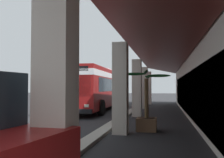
{
  "coord_description": "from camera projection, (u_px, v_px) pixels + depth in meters",
  "views": [
    {
      "loc": [
        16.93,
        5.37,
        1.74
      ],
      "look_at": [
        1.94,
        2.06,
        2.31
      ],
      "focal_mm": 38.35,
      "sensor_mm": 36.0,
      "label": 1
    }
  ],
  "objects": [
    {
      "name": "transit_bus",
      "position": [
        96.0,
        86.0,
        18.82
      ],
      "size": [
        11.28,
        3.06,
        3.34
      ],
      "color": "maroon",
      "rests_on": "ground"
    },
    {
      "name": "parked_suv_tan",
      "position": [
        63.0,
        95.0,
        24.87
      ],
      "size": [
        4.84,
        2.28,
        1.97
      ],
      "color": "#9E845B",
      "rests_on": "ground"
    },
    {
      "name": "curb_strip",
      "position": [
        125.0,
        115.0,
        14.58
      ],
      "size": [
        33.17,
        0.5,
        0.12
      ],
      "primitive_type": "cube",
      "color": "#9E998E",
      "rests_on": "ground"
    },
    {
      "name": "potted_palm",
      "position": [
        147.0,
        115.0,
        9.68
      ],
      "size": [
        1.67,
        1.97,
        2.46
      ],
      "color": "brown",
      "rests_on": "ground"
    },
    {
      "name": "ground",
      "position": [
        205.0,
        114.0,
        15.9
      ],
      "size": [
        120.0,
        120.0,
        0.0
      ],
      "primitive_type": "plane",
      "color": "#262628"
    },
    {
      "name": "pedestrian",
      "position": [
        9.0,
        108.0,
        8.69
      ],
      "size": [
        0.31,
        0.71,
        1.77
      ],
      "color": "#38383D",
      "rests_on": "ground"
    }
  ]
}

